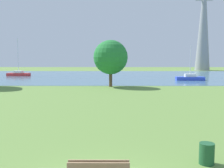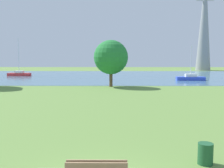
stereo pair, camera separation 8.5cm
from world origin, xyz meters
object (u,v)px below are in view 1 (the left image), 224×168
Objects in this scene: litter_bin at (207,154)px; sailboat_red at (19,74)px; sailboat_blue at (190,78)px; tree_east_far at (111,57)px; electricity_pylon at (204,20)px.

litter_bin is 0.10× the size of sailboat_red.
sailboat_red reaches higher than litter_bin.
sailboat_blue reaches higher than litter_bin.
litter_bin is 53.21m from sailboat_red.
litter_bin is 27.35m from tree_east_far.
sailboat_red is 55.11m from electricity_pylon.
sailboat_red is 1.34× the size of sailboat_blue.
electricity_pylon is at bearing 72.18° from litter_bin.
sailboat_blue is (33.38, -10.77, -0.02)m from sailboat_red.
electricity_pylon reaches higher than tree_east_far.
sailboat_blue is (9.70, 36.89, 0.05)m from litter_bin.
litter_bin is at bearing -81.79° from tree_east_far.
sailboat_blue is 17.25m from tree_east_far.
sailboat_blue is 0.95× the size of tree_east_far.
electricity_pylon is at bearing 69.11° from sailboat_blue.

